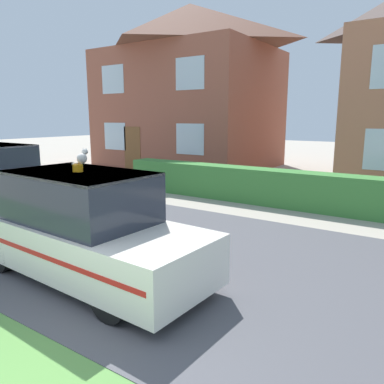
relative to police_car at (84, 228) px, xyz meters
name	(u,v)px	position (x,y,z in m)	size (l,w,h in m)	color
road_strip	(216,263)	(1.46, 1.64, -0.80)	(28.00, 6.13, 0.01)	#4C4C51
garden_hedge	(257,186)	(0.04, 6.46, -0.29)	(9.24, 0.76, 1.04)	#3D7F38
police_car	(84,228)	(0.00, 0.00, 0.00)	(4.36, 1.79, 1.80)	black
cat	(83,157)	(-0.07, 0.10, 1.11)	(0.17, 0.28, 0.24)	silver
house_left	(190,86)	(-6.58, 12.63, 3.28)	(8.41, 6.81, 8.02)	#93513D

